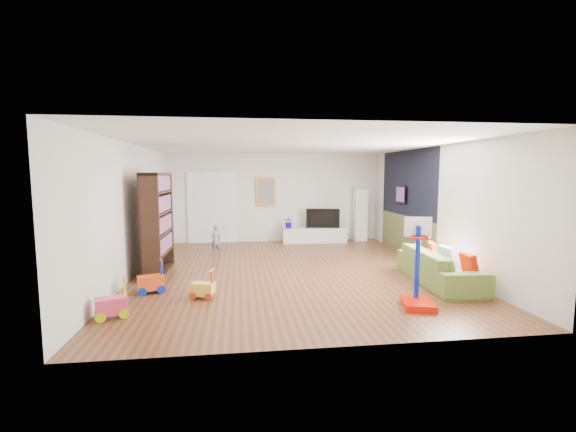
{
  "coord_description": "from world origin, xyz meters",
  "views": [
    {
      "loc": [
        -1.1,
        -8.1,
        2.09
      ],
      "look_at": [
        0.0,
        0.4,
        1.15
      ],
      "focal_mm": 24.0,
      "sensor_mm": 36.0,
      "label": 1
    }
  ],
  "objects": [
    {
      "name": "floor",
      "position": [
        0.0,
        0.0,
        0.0
      ],
      "size": [
        6.5,
        7.5,
        0.0
      ],
      "primitive_type": "cube",
      "color": "brown",
      "rests_on": "ground"
    },
    {
      "name": "ceiling",
      "position": [
        0.0,
        0.0,
        2.7
      ],
      "size": [
        6.5,
        7.5,
        0.0
      ],
      "primitive_type": "cube",
      "color": "white",
      "rests_on": "ground"
    },
    {
      "name": "wall_back",
      "position": [
        0.0,
        3.75,
        1.35
      ],
      "size": [
        6.5,
        0.0,
        2.7
      ],
      "primitive_type": "cube",
      "color": "silver",
      "rests_on": "ground"
    },
    {
      "name": "wall_front",
      "position": [
        0.0,
        -3.75,
        1.35
      ],
      "size": [
        6.5,
        0.0,
        2.7
      ],
      "primitive_type": "cube",
      "color": "silver",
      "rests_on": "ground"
    },
    {
      "name": "wall_left",
      "position": [
        -3.25,
        0.0,
        1.35
      ],
      "size": [
        0.0,
        7.5,
        2.7
      ],
      "primitive_type": "cube",
      "color": "silver",
      "rests_on": "ground"
    },
    {
      "name": "wall_right",
      "position": [
        3.25,
        0.0,
        1.35
      ],
      "size": [
        0.0,
        7.5,
        2.7
      ],
      "primitive_type": "cube",
      "color": "white",
      "rests_on": "ground"
    },
    {
      "name": "navy_accent",
      "position": [
        3.23,
        1.4,
        1.85
      ],
      "size": [
        0.01,
        3.2,
        1.7
      ],
      "primitive_type": "cube",
      "color": "black",
      "rests_on": "wall_right"
    },
    {
      "name": "olive_wainscot",
      "position": [
        3.23,
        1.4,
        0.5
      ],
      "size": [
        0.01,
        3.2,
        1.0
      ],
      "primitive_type": "cube",
      "color": "brown",
      "rests_on": "wall_right"
    },
    {
      "name": "doorway",
      "position": [
        -1.9,
        3.71,
        1.05
      ],
      "size": [
        1.45,
        0.06,
        2.1
      ],
      "primitive_type": "cube",
      "color": "white",
      "rests_on": "ground"
    },
    {
      "name": "painting_back",
      "position": [
        -0.25,
        3.71,
        1.55
      ],
      "size": [
        0.62,
        0.06,
        0.92
      ],
      "primitive_type": "cube",
      "color": "gold",
      "rests_on": "wall_back"
    },
    {
      "name": "artwork_right",
      "position": [
        3.17,
        1.6,
        1.55
      ],
      "size": [
        0.04,
        0.56,
        0.46
      ],
      "primitive_type": "cube",
      "color": "#7F3F8C",
      "rests_on": "wall_right"
    },
    {
      "name": "media_console",
      "position": [
        1.2,
        3.35,
        0.23
      ],
      "size": [
        1.96,
        0.58,
        0.45
      ],
      "primitive_type": "cube",
      "rotation": [
        0.0,
        0.0,
        -0.05
      ],
      "color": "silver",
      "rests_on": "ground"
    },
    {
      "name": "tall_cabinet",
      "position": [
        2.68,
        3.5,
        0.81
      ],
      "size": [
        0.4,
        0.4,
        1.63
      ],
      "primitive_type": "cube",
      "rotation": [
        0.0,
        0.0,
        -0.04
      ],
      "color": "white",
      "rests_on": "ground"
    },
    {
      "name": "bookshelf",
      "position": [
        -2.78,
        0.15,
        1.06
      ],
      "size": [
        0.4,
        1.45,
        2.11
      ],
      "primitive_type": "cube",
      "rotation": [
        0.0,
        0.0,
        -0.01
      ],
      "color": "#311D13",
      "rests_on": "ground"
    },
    {
      "name": "sofa",
      "position": [
        2.71,
        -1.32,
        0.32
      ],
      "size": [
        0.99,
        2.25,
        0.64
      ],
      "primitive_type": "imported",
      "rotation": [
        0.0,
        0.0,
        1.51
      ],
      "color": "olive",
      "rests_on": "ground"
    },
    {
      "name": "basketball_hoop",
      "position": [
        1.69,
        -2.54,
        0.71
      ],
      "size": [
        0.62,
        0.7,
        1.42
      ],
      "primitive_type": "cube",
      "rotation": [
        0.0,
        0.0,
        -0.26
      ],
      "color": "#C91100",
      "rests_on": "ground"
    },
    {
      "name": "ride_on_yellow",
      "position": [
        -1.71,
        -1.66,
        0.25
      ],
      "size": [
        0.43,
        0.33,
        0.5
      ],
      "primitive_type": "cube",
      "rotation": [
        0.0,
        0.0,
        -0.3
      ],
      "color": "yellow",
      "rests_on": "ground"
    },
    {
      "name": "ride_on_orange",
      "position": [
        -2.65,
        -1.25,
        0.29
      ],
      "size": [
        0.5,
        0.4,
        0.58
      ],
      "primitive_type": "cube",
      "rotation": [
        0.0,
        0.0,
        0.33
      ],
      "color": "#DB481A",
      "rests_on": "ground"
    },
    {
      "name": "ride_on_pink",
      "position": [
        -2.95,
        -2.41,
        0.29
      ],
      "size": [
        0.5,
        0.41,
        0.57
      ],
      "primitive_type": "cube",
      "rotation": [
        0.0,
        0.0,
        0.38
      ],
      "color": "#EC4066",
      "rests_on": "ground"
    },
    {
      "name": "child",
      "position": [
        -1.7,
        1.89,
        0.39
      ],
      "size": [
        0.34,
        0.29,
        0.78
      ],
      "primitive_type": "imported",
      "rotation": [
        0.0,
        0.0,
        3.6
      ],
      "color": "slate",
      "rests_on": "ground"
    },
    {
      "name": "tv",
      "position": [
        1.46,
        3.39,
        0.75
      ],
      "size": [
        1.03,
        0.31,
        0.59
      ],
      "primitive_type": "imported",
      "rotation": [
        0.0,
        0.0,
        -0.18
      ],
      "color": "black",
      "rests_on": "media_console"
    },
    {
      "name": "vase_plant",
      "position": [
        0.41,
        3.36,
        0.64
      ],
      "size": [
        0.38,
        0.34,
        0.38
      ],
      "primitive_type": "imported",
      "rotation": [
        0.0,
        0.0,
        -0.13
      ],
      "color": "#160597",
      "rests_on": "media_console"
    },
    {
      "name": "pillow_left",
      "position": [
        2.9,
        -1.96,
        0.51
      ],
      "size": [
        0.12,
        0.4,
        0.4
      ],
      "primitive_type": "cube",
      "rotation": [
        0.0,
        0.0,
        -0.05
      ],
      "color": "#C51700",
      "rests_on": "sofa"
    },
    {
      "name": "pillow_center",
      "position": [
        2.89,
        -1.29,
        0.51
      ],
      "size": [
        0.14,
        0.41,
        0.4
      ],
      "primitive_type": "cube",
      "rotation": [
        0.0,
        0.0,
        0.1
      ],
      "color": "silver",
      "rests_on": "sofa"
    },
    {
      "name": "pillow_right",
      "position": [
        2.9,
        -0.68,
        0.51
      ],
      "size": [
        0.17,
        0.36,
        0.35
      ],
      "primitive_type": "cube",
      "rotation": [
        0.0,
        0.0,
        -0.24
      ],
      "color": "#AB441B",
      "rests_on": "sofa"
    }
  ]
}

